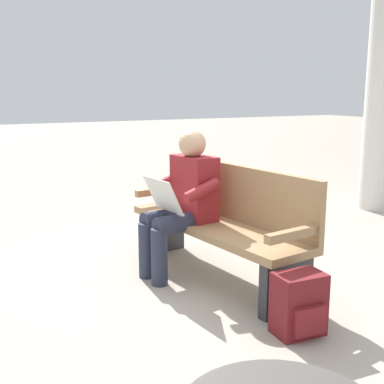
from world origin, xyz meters
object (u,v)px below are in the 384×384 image
(backpack, at_px, (299,305))
(support_pillar, at_px, (384,84))
(person_seated, at_px, (183,199))
(bench_near, at_px, (222,221))

(backpack, relative_size, support_pillar, 0.13)
(person_seated, height_order, backpack, person_seated)
(bench_near, height_order, person_seated, person_seated)
(backpack, xyz_separation_m, support_pillar, (2.17, -3.07, 1.36))
(bench_near, xyz_separation_m, person_seated, (0.18, 0.26, 0.17))
(person_seated, xyz_separation_m, support_pillar, (0.91, -3.23, 0.93))
(person_seated, bearing_deg, support_pillar, -81.20)
(backpack, height_order, support_pillar, support_pillar)
(person_seated, bearing_deg, backpack, -179.52)
(backpack, bearing_deg, person_seated, 7.33)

